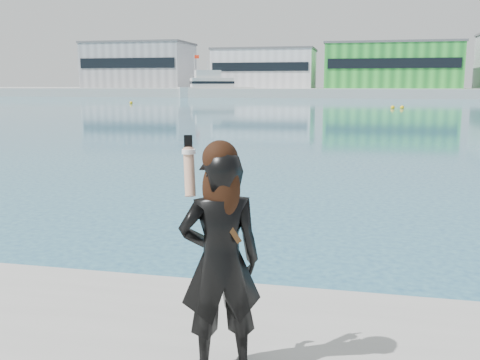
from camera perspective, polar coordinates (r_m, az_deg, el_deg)
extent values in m
cube|color=#9E9E99|center=(134.69, 12.18, 9.14)|extent=(320.00, 40.00, 2.00)
cube|color=gray|center=(144.08, -10.65, 11.83)|extent=(26.00, 16.00, 11.00)
cube|color=black|center=(136.68, -12.01, 12.11)|extent=(24.70, 0.20, 2.42)
cube|color=#59595B|center=(144.38, -10.73, 14.11)|extent=(26.52, 16.32, 0.50)
cube|color=silver|center=(134.70, 2.67, 11.69)|extent=(24.00, 15.00, 9.00)
cube|color=black|center=(127.23, 2.08, 11.98)|extent=(22.80, 0.20, 1.98)
cube|color=#59595B|center=(134.90, 2.69, 13.71)|extent=(24.48, 15.30, 0.50)
cube|color=#22882E|center=(132.91, 15.80, 11.56)|extent=(30.00, 16.00, 10.00)
cube|color=black|center=(124.84, 16.01, 11.89)|extent=(28.50, 0.20, 2.20)
cube|color=#59595B|center=(133.17, 15.91, 13.82)|extent=(30.60, 16.32, 0.50)
cylinder|color=silver|center=(131.62, -4.88, 11.48)|extent=(0.16, 0.16, 8.00)
cube|color=red|center=(131.57, -4.65, 12.97)|extent=(1.20, 0.04, 0.80)
cylinder|color=silver|center=(127.44, 22.35, 10.81)|extent=(0.16, 0.16, 8.00)
cube|color=red|center=(127.67, 22.73, 12.31)|extent=(1.20, 0.04, 0.80)
cube|color=silver|center=(123.90, -2.57, 9.34)|extent=(17.48, 11.46, 2.28)
cube|color=silver|center=(123.73, -3.02, 10.34)|extent=(10.28, 7.59, 2.09)
cube|color=silver|center=(123.60, -3.47, 11.22)|extent=(6.52, 5.31, 1.71)
cube|color=black|center=(123.73, -3.02, 10.34)|extent=(10.49, 7.76, 0.57)
cylinder|color=silver|center=(123.64, -3.48, 12.05)|extent=(0.15, 0.15, 1.90)
sphere|color=yellow|center=(69.09, 15.97, 7.32)|extent=(0.50, 0.50, 0.50)
sphere|color=yellow|center=(84.73, -11.54, 7.97)|extent=(0.50, 0.50, 0.50)
sphere|color=yellow|center=(69.49, 16.89, 7.29)|extent=(0.50, 0.50, 0.50)
imported|color=black|center=(4.18, -2.10, -8.79)|extent=(0.75, 0.63, 1.75)
sphere|color=black|center=(3.97, -2.14, 2.34)|extent=(0.27, 0.27, 0.27)
ellipsoid|color=black|center=(3.95, -2.02, -0.94)|extent=(0.29, 0.15, 0.47)
cylinder|color=tan|center=(4.08, -5.41, 0.86)|extent=(0.15, 0.22, 0.38)
cylinder|color=white|center=(4.10, -5.49, 3.05)|extent=(0.11, 0.11, 0.04)
cube|color=black|center=(4.13, -5.55, 3.92)|extent=(0.06, 0.04, 0.13)
cube|color=#4C2D14|center=(4.00, -1.54, -4.42)|extent=(0.23, 0.11, 0.36)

